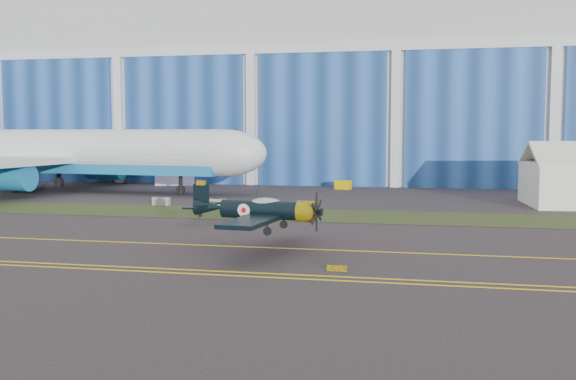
% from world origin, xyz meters
% --- Properties ---
extents(ground, '(260.00, 260.00, 0.00)m').
position_xyz_m(ground, '(0.00, 0.00, 0.00)').
color(ground, '#382F32').
rests_on(ground, ground).
extents(grass_median, '(260.00, 10.00, 0.02)m').
position_xyz_m(grass_median, '(0.00, 14.00, 0.02)').
color(grass_median, '#475128').
rests_on(grass_median, ground).
extents(hangar, '(220.00, 45.70, 30.00)m').
position_xyz_m(hangar, '(0.00, 71.79, 14.96)').
color(hangar, silver).
rests_on(hangar, ground).
extents(taxiway_centreline, '(200.00, 0.20, 0.02)m').
position_xyz_m(taxiway_centreline, '(0.00, -5.00, 0.01)').
color(taxiway_centreline, yellow).
rests_on(taxiway_centreline, ground).
extents(guard_board_right, '(1.20, 0.15, 0.35)m').
position_xyz_m(guard_board_right, '(22.00, -12.00, 0.17)').
color(guard_board_right, yellow).
rests_on(guard_board_right, ground).
extents(warbird, '(11.96, 13.92, 3.82)m').
position_xyz_m(warbird, '(15.86, -6.29, 2.88)').
color(warbird, black).
rests_on(warbird, ground).
extents(jetliner, '(74.92, 65.42, 24.26)m').
position_xyz_m(jetliner, '(-24.14, 34.06, 12.13)').
color(jetliner, white).
rests_on(jetliner, ground).
extents(shipping_container, '(6.42, 4.54, 2.58)m').
position_xyz_m(shipping_container, '(-11.43, 46.23, 1.29)').
color(shipping_container, silver).
rests_on(shipping_container, ground).
extents(tug, '(2.45, 1.88, 1.27)m').
position_xyz_m(tug, '(14.97, 44.27, 0.63)').
color(tug, '#EEC000').
rests_on(tug, ground).
extents(barrier_a, '(2.04, 0.75, 0.90)m').
position_xyz_m(barrier_a, '(-2.22, 19.09, 0.45)').
color(barrier_a, gray).
rests_on(barrier_a, ground).
extents(barrier_b, '(2.07, 0.88, 0.90)m').
position_xyz_m(barrier_b, '(4.36, 19.13, 0.45)').
color(barrier_b, gray).
rests_on(barrier_b, ground).
extents(barrier_c, '(2.07, 0.93, 0.90)m').
position_xyz_m(barrier_c, '(3.85, 19.11, 0.45)').
color(barrier_c, gray).
rests_on(barrier_c, ground).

